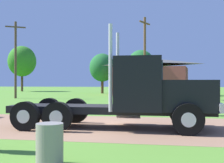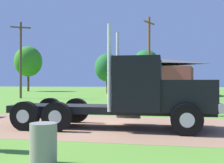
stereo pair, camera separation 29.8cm
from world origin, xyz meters
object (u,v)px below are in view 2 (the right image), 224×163
Objects in this scene: steel_barrel at (43,144)px; truck_foreground_white at (139,95)px; shed_building at (156,77)px; visitor_far_side at (207,99)px; utility_pole_near at (21,58)px; utility_pole_far at (149,56)px.

truck_foreground_white is at bearing 73.36° from steel_barrel.
shed_building reaches higher than steel_barrel.
truck_foreground_white is 8.91× the size of steel_barrel.
shed_building is (0.92, 34.70, 2.03)m from steel_barrel.
truck_foreground_white is 5.87m from visitor_far_side.
utility_pole_far is at bearing 2.95° from utility_pole_near.
utility_pole_far is (-0.90, 19.28, 3.32)m from truck_foreground_white.
utility_pole_near is (-15.27, 18.54, 3.27)m from truck_foreground_white.
steel_barrel is 34.77m from shed_building.
utility_pole_far is at bearing 92.67° from truck_foreground_white.
visitor_far_side is 15.35m from utility_pole_far.
steel_barrel is at bearing -91.56° from utility_pole_far.
utility_pole_near is 0.99× the size of utility_pole_far.
utility_pole_near is (-18.41, 13.59, 3.68)m from visitor_far_side.
steel_barrel is (-4.70, -10.19, -0.43)m from visitor_far_side.
utility_pole_far is (-4.03, 14.33, 3.73)m from visitor_far_side.
shed_building is at bearing 88.57° from utility_pole_far.
utility_pole_near is at bearing 143.57° from visitor_far_side.
utility_pole_far is (0.67, 24.52, 4.16)m from steel_barrel.
steel_barrel is 24.88m from utility_pole_far.
shed_building is at bearing 91.25° from truck_foreground_white.
steel_barrel is (-1.57, -5.24, -0.84)m from truck_foreground_white.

